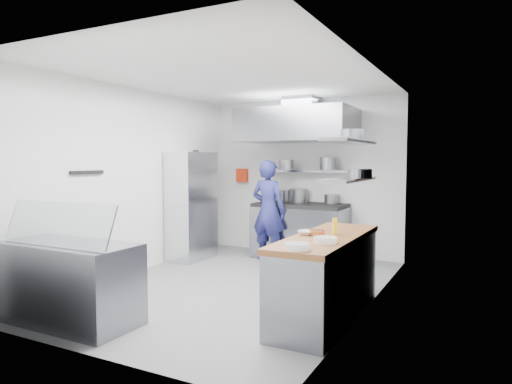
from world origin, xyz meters
The scene contains 36 objects.
floor centered at (0.00, 0.00, 0.00)m, with size 5.00×5.00×0.00m, color slate.
ceiling centered at (0.00, 0.00, 2.80)m, with size 5.00×5.00×0.00m, color silver.
wall_back centered at (0.00, 2.50, 1.40)m, with size 3.60×0.02×2.80m, color white.
wall_front centered at (0.00, -2.50, 1.40)m, with size 3.60×0.02×2.80m, color white.
wall_left centered at (-1.80, 0.00, 1.40)m, with size 5.00×0.02×2.80m, color white.
wall_right centered at (1.80, 0.00, 1.40)m, with size 5.00×0.02×2.80m, color white.
gas_range centered at (0.10, 2.10, 0.45)m, with size 1.60×0.80×0.90m, color gray.
cooktop centered at (0.10, 2.10, 0.93)m, with size 1.57×0.78×0.06m, color black.
stock_pot_left centered at (-0.30, 2.42, 1.06)m, with size 0.31×0.31×0.20m, color slate.
stock_pot_mid centered at (-0.02, 2.30, 1.08)m, with size 0.33×0.33×0.24m, color slate.
stock_pot_right centered at (0.57, 2.38, 1.04)m, with size 0.25×0.25×0.16m, color slate.
over_range_shelf centered at (0.10, 2.34, 1.52)m, with size 1.60×0.30×0.04m, color gray.
shelf_pot_a centered at (-0.19, 2.15, 1.63)m, with size 0.27×0.27×0.18m, color slate.
shelf_pot_b centered at (0.54, 2.26, 1.65)m, with size 0.27×0.27×0.22m, color slate.
extractor_hood centered at (0.10, 1.93, 2.30)m, with size 1.90×1.15×0.55m, color gray.
hood_duct centered at (0.10, 2.15, 2.68)m, with size 0.55×0.55×0.24m, color slate.
red_firebox centered at (-1.25, 2.44, 1.42)m, with size 0.22×0.10×0.26m, color red.
chef centered at (-0.31, 1.66, 0.86)m, with size 0.63×0.41×1.72m, color navy.
wire_rack centered at (-1.53, 1.15, 0.93)m, with size 0.50×0.90×1.85m, color silver.
rack_bin_a centered at (-1.53, 1.07, 0.80)m, with size 0.16×0.20×0.18m, color white.
rack_bin_b centered at (-1.53, 1.48, 1.30)m, with size 0.14×0.18×0.16m, color yellow.
rack_jar centered at (-1.48, 1.22, 1.80)m, with size 0.10×0.10×0.18m, color black.
knife_strip centered at (-1.78, -0.90, 1.55)m, with size 0.04×0.55×0.05m, color black.
prep_counter_base centered at (1.48, -0.60, 0.42)m, with size 0.62×2.00×0.84m, color gray.
prep_counter_top centered at (1.48, -0.60, 0.87)m, with size 0.65×2.04×0.06m, color brown.
plate_stack_a centered at (1.49, -1.48, 0.93)m, with size 0.23×0.23×0.06m, color white.
plate_stack_b centered at (1.61, -1.04, 0.93)m, with size 0.23×0.23×0.06m, color white.
copper_pan centered at (1.38, -0.64, 0.93)m, with size 0.17×0.17×0.06m, color #CE6A3A.
squeeze_bottle centered at (1.54, -0.50, 0.99)m, with size 0.05×0.05×0.18m, color yellow.
mixing_bowl centered at (1.27, -0.65, 0.92)m, with size 0.19×0.19×0.05m, color white.
wall_shelf_lower centered at (1.64, -0.30, 1.50)m, with size 0.30×1.30×0.04m, color gray.
wall_shelf_upper centered at (1.64, -0.30, 1.92)m, with size 0.30×1.30×0.04m, color gray.
shelf_pot_c centered at (1.81, -0.46, 1.57)m, with size 0.23×0.23×0.10m, color slate.
shelf_pot_d centered at (1.55, 0.11, 2.01)m, with size 0.27×0.27×0.14m, color slate.
display_case centered at (-0.86, -2.00, 0.42)m, with size 1.50×0.70×0.85m, color gray.
display_glass centered at (-0.86, -2.12, 1.07)m, with size 1.47×0.02×0.45m, color silver.
Camera 1 is at (3.04, -5.29, 1.71)m, focal length 32.00 mm.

